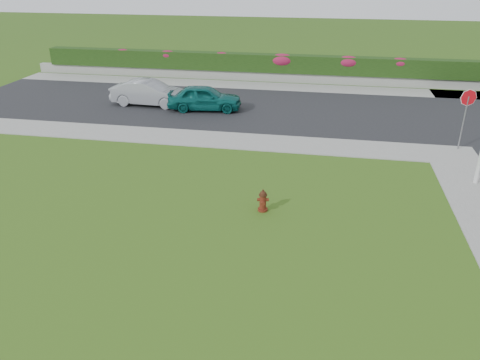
% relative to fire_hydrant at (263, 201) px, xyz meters
% --- Properties ---
extents(ground, '(120.00, 120.00, 0.00)m').
position_rel_fire_hydrant_xyz_m(ground, '(-0.19, -3.03, -0.34)').
color(ground, black).
rests_on(ground, ground).
extents(street_far, '(26.00, 8.00, 0.04)m').
position_rel_fire_hydrant_xyz_m(street_far, '(-5.19, 10.97, -0.32)').
color(street_far, black).
rests_on(street_far, ground).
extents(sidewalk_far, '(24.00, 2.00, 0.04)m').
position_rel_fire_hydrant_xyz_m(sidewalk_far, '(-6.19, 5.97, -0.32)').
color(sidewalk_far, gray).
rests_on(sidewalk_far, ground).
extents(curb_corner, '(2.00, 2.00, 0.04)m').
position_rel_fire_hydrant_xyz_m(curb_corner, '(6.81, 5.97, -0.32)').
color(curb_corner, gray).
rests_on(curb_corner, ground).
extents(sidewalk_beyond, '(34.00, 2.00, 0.04)m').
position_rel_fire_hydrant_xyz_m(sidewalk_beyond, '(-1.19, 15.97, -0.32)').
color(sidewalk_beyond, gray).
rests_on(sidewalk_beyond, ground).
extents(retaining_wall, '(34.00, 0.40, 0.60)m').
position_rel_fire_hydrant_xyz_m(retaining_wall, '(-1.19, 17.47, -0.04)').
color(retaining_wall, gray).
rests_on(retaining_wall, ground).
extents(hedge, '(32.00, 0.90, 1.10)m').
position_rel_fire_hydrant_xyz_m(hedge, '(-1.19, 17.57, 0.81)').
color(hedge, black).
rests_on(hedge, retaining_wall).
extents(fire_hydrant, '(0.37, 0.35, 0.72)m').
position_rel_fire_hydrant_xyz_m(fire_hydrant, '(0.00, 0.00, 0.00)').
color(fire_hydrant, '#4A180B').
rests_on(fire_hydrant, ground).
extents(sedan_teal, '(3.94, 1.97, 1.29)m').
position_rel_fire_hydrant_xyz_m(sedan_teal, '(-4.48, 10.24, 0.34)').
color(sedan_teal, '#0B5953').
rests_on(sedan_teal, street_far).
extents(sedan_silver, '(4.09, 1.60, 1.33)m').
position_rel_fire_hydrant_xyz_m(sedan_silver, '(-7.62, 10.59, 0.36)').
color(sedan_silver, '#A2A4A9').
rests_on(sedan_silver, street_far).
extents(stop_sign, '(0.67, 0.21, 2.53)m').
position_rel_fire_hydrant_xyz_m(stop_sign, '(7.20, 6.68, 1.53)').
color(stop_sign, slate).
rests_on(stop_sign, ground).
extents(flower_clump_a, '(1.06, 0.68, 0.53)m').
position_rel_fire_hydrant_xyz_m(flower_clump_a, '(-11.99, 17.47, 1.15)').
color(flower_clump_a, '#A01B3B').
rests_on(flower_clump_a, hedge).
extents(flower_clump_b, '(1.18, 0.76, 0.59)m').
position_rel_fire_hydrant_xyz_m(flower_clump_b, '(-8.84, 17.47, 1.13)').
color(flower_clump_b, '#A01B3B').
rests_on(flower_clump_b, hedge).
extents(flower_clump_c, '(1.06, 0.68, 0.53)m').
position_rel_fire_hydrant_xyz_m(flower_clump_c, '(-5.18, 17.47, 1.15)').
color(flower_clump_c, '#A01B3B').
rests_on(flower_clump_c, hedge).
extents(flower_clump_d, '(1.57, 1.01, 0.79)m').
position_rel_fire_hydrant_xyz_m(flower_clump_d, '(-1.23, 17.47, 1.05)').
color(flower_clump_d, '#A01B3B').
rests_on(flower_clump_d, hedge).
extents(flower_clump_e, '(1.45, 0.93, 0.72)m').
position_rel_fire_hydrant_xyz_m(flower_clump_e, '(2.89, 17.47, 1.07)').
color(flower_clump_e, '#A01B3B').
rests_on(flower_clump_e, hedge).
extents(flower_clump_f, '(1.22, 0.78, 0.61)m').
position_rel_fire_hydrant_xyz_m(flower_clump_f, '(5.96, 17.47, 1.12)').
color(flower_clump_f, '#A01B3B').
rests_on(flower_clump_f, hedge).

